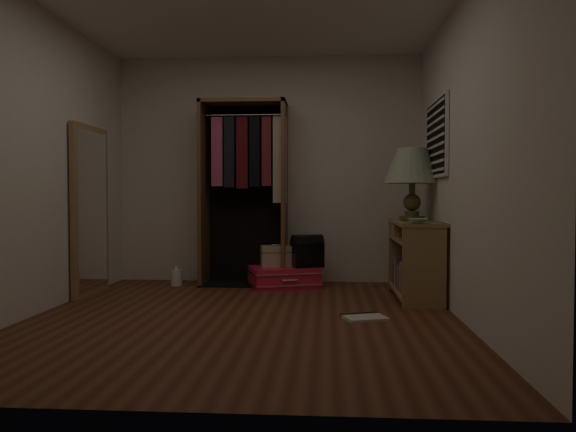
% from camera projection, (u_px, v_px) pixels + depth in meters
% --- Properties ---
extents(ground, '(4.00, 4.00, 0.00)m').
position_uv_depth(ground, '(243.00, 318.00, 4.57)').
color(ground, '#562A18').
rests_on(ground, ground).
extents(room_walls, '(3.52, 4.02, 2.60)m').
position_uv_depth(room_walls, '(253.00, 134.00, 4.55)').
color(room_walls, silver).
rests_on(room_walls, ground).
extents(console_bookshelf, '(0.42, 1.12, 0.75)m').
position_uv_depth(console_bookshelf, '(415.00, 258.00, 5.48)').
color(console_bookshelf, '#977649').
rests_on(console_bookshelf, ground).
extents(open_wardrobe, '(0.95, 0.50, 2.05)m').
position_uv_depth(open_wardrobe, '(247.00, 176.00, 6.31)').
color(open_wardrobe, brown).
rests_on(open_wardrobe, ground).
extents(floor_mirror, '(0.06, 0.80, 1.70)m').
position_uv_depth(floor_mirror, '(90.00, 210.00, 5.65)').
color(floor_mirror, '#A1774E').
rests_on(floor_mirror, ground).
extents(pink_suitcase, '(0.86, 0.73, 0.22)m').
position_uv_depth(pink_suitcase, '(284.00, 277.00, 6.13)').
color(pink_suitcase, red).
rests_on(pink_suitcase, ground).
extents(train_case, '(0.37, 0.29, 0.24)m').
position_uv_depth(train_case, '(276.00, 256.00, 6.18)').
color(train_case, tan).
rests_on(train_case, pink_suitcase).
extents(black_bag, '(0.38, 0.31, 0.36)m').
position_uv_depth(black_bag, '(307.00, 250.00, 6.10)').
color(black_bag, black).
rests_on(black_bag, pink_suitcase).
extents(table_lamp, '(0.59, 0.59, 0.73)m').
position_uv_depth(table_lamp, '(412.00, 168.00, 5.68)').
color(table_lamp, '#4A5026').
rests_on(table_lamp, console_bookshelf).
extents(brass_tray, '(0.36, 0.36, 0.02)m').
position_uv_depth(brass_tray, '(417.00, 221.00, 5.37)').
color(brass_tray, '#A67D3F').
rests_on(brass_tray, console_bookshelf).
extents(ceramic_bowl, '(0.20, 0.20, 0.04)m').
position_uv_depth(ceramic_bowl, '(418.00, 221.00, 5.00)').
color(ceramic_bowl, '#B0D1AE').
rests_on(ceramic_bowl, console_bookshelf).
extents(white_jug, '(0.13, 0.13, 0.22)m').
position_uv_depth(white_jug, '(177.00, 277.00, 6.23)').
color(white_jug, white).
rests_on(white_jug, ground).
extents(floor_book, '(0.39, 0.35, 0.03)m').
position_uv_depth(floor_book, '(364.00, 317.00, 4.53)').
color(floor_book, beige).
rests_on(floor_book, ground).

